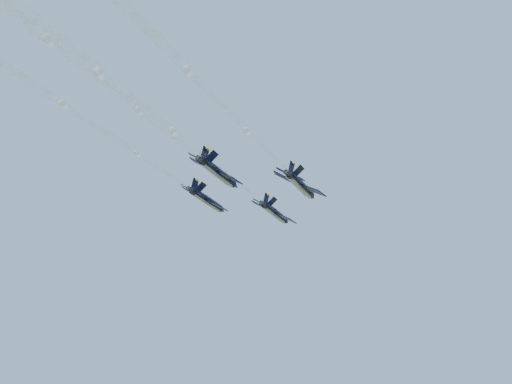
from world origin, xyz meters
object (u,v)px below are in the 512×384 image
(jet_left, at_px, (207,200))
(jet_slot, at_px, (219,173))
(jet_lead, at_px, (275,213))
(jet_right, at_px, (301,186))

(jet_left, relative_size, jet_slot, 1.00)
(jet_lead, distance_m, jet_right, 18.24)
(jet_lead, bearing_deg, jet_right, -52.41)
(jet_right, xyz_separation_m, jet_slot, (-11.83, -11.55, 0.00))
(jet_right, relative_size, jet_slot, 1.00)
(jet_left, distance_m, jet_right, 20.46)
(jet_lead, relative_size, jet_left, 1.00)
(jet_lead, distance_m, jet_left, 16.73)
(jet_left, bearing_deg, jet_slot, -53.95)
(jet_lead, relative_size, jet_right, 1.00)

